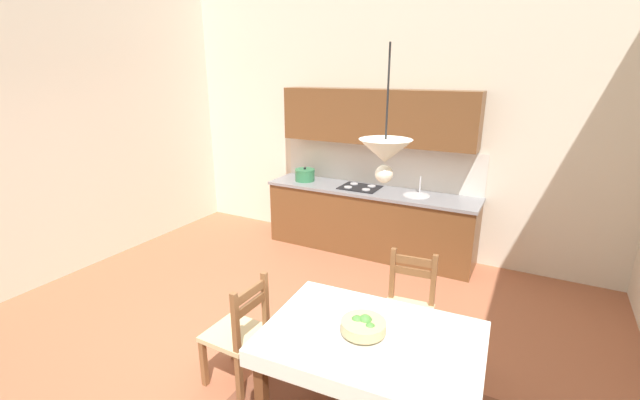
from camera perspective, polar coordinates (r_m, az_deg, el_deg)
The scene contains 9 objects.
ground_plane at distance 3.99m, azimuth -8.72°, elevation -21.43°, with size 6.67×6.52×0.10m, color #A86042.
wall_back at distance 5.82m, azimuth 8.72°, elevation 12.73°, with size 6.67×0.12×3.98m, color silver.
wall_left at distance 5.62m, azimuth -36.46°, elevation 9.47°, with size 0.12×6.52×3.98m, color silver.
kitchen_cabinetry at distance 5.72m, azimuth 6.84°, elevation 1.14°, with size 2.87×0.63×2.20m.
dining_table at distance 3.01m, azimuth 6.94°, elevation -19.66°, with size 1.49×1.08×0.75m.
dining_chair_kitchen_side at distance 3.84m, azimuth 11.86°, elevation -14.36°, with size 0.46×0.46×0.93m.
dining_chair_tv_side at distance 3.53m, azimuth -11.02°, elevation -17.42°, with size 0.43×0.43×0.93m.
fruit_bowl at distance 2.91m, azimuth 5.94°, elevation -16.67°, with size 0.30×0.30×0.12m.
pendant_lamp at distance 2.54m, azimuth 8.85°, elevation 6.39°, with size 0.32×0.32×0.80m.
Camera 1 is at (1.94, -2.44, 2.43)m, focal length 23.51 mm.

